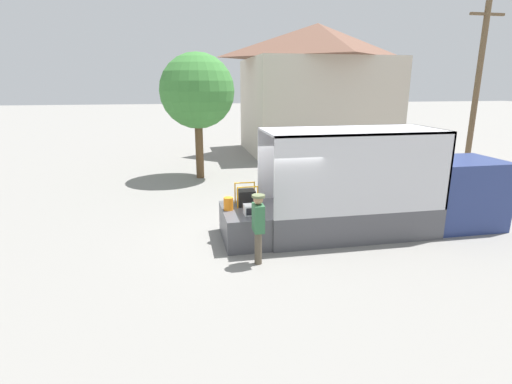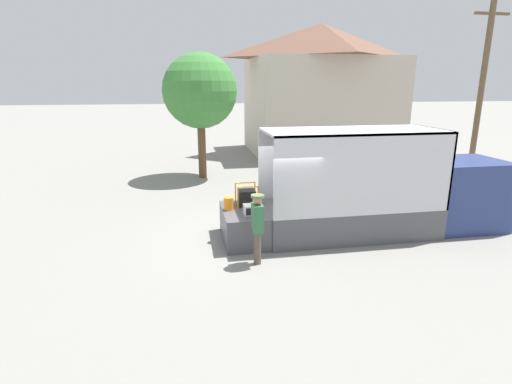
% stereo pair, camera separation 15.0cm
% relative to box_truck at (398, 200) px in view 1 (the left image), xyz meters
% --- Properties ---
extents(ground_plane, '(160.00, 160.00, 0.00)m').
position_rel_box_truck_xyz_m(ground_plane, '(-4.09, -0.00, -0.90)').
color(ground_plane, gray).
extents(box_truck, '(7.21, 2.11, 3.05)m').
position_rel_box_truck_xyz_m(box_truck, '(0.00, 0.00, 0.00)').
color(box_truck, navy).
rests_on(box_truck, ground).
extents(tailgate_deck, '(1.19, 2.01, 0.89)m').
position_rel_box_truck_xyz_m(tailgate_deck, '(-4.69, -0.00, -0.45)').
color(tailgate_deck, '#4C4C51').
rests_on(tailgate_deck, ground).
extents(microwave, '(0.44, 0.35, 0.28)m').
position_rel_box_truck_xyz_m(microwave, '(-4.54, -0.45, 0.13)').
color(microwave, white).
rests_on(microwave, tailgate_deck).
extents(portable_generator, '(0.61, 0.55, 0.62)m').
position_rel_box_truck_xyz_m(portable_generator, '(-4.53, 0.42, 0.22)').
color(portable_generator, black).
rests_on(portable_generator, tailgate_deck).
extents(orange_bucket, '(0.27, 0.27, 0.36)m').
position_rel_box_truck_xyz_m(orange_bucket, '(-5.11, 0.08, 0.17)').
color(orange_bucket, orange).
rests_on(orange_bucket, tailgate_deck).
extents(worker_person, '(0.32, 0.44, 1.75)m').
position_rel_box_truck_xyz_m(worker_person, '(-4.60, -1.59, 0.18)').
color(worker_person, brown).
rests_on(worker_person, ground).
extents(house_backdrop, '(8.74, 7.85, 7.77)m').
position_rel_box_truck_xyz_m(house_backdrop, '(2.20, 14.09, 3.06)').
color(house_backdrop, beige).
rests_on(house_backdrop, ground).
extents(utility_pole, '(1.80, 0.28, 8.03)m').
position_rel_box_truck_xyz_m(utility_pole, '(8.21, 7.43, 3.27)').
color(utility_pole, brown).
rests_on(utility_pole, ground).
extents(street_tree, '(3.33, 3.33, 5.63)m').
position_rel_box_truck_xyz_m(street_tree, '(-5.44, 8.05, 3.04)').
color(street_tree, brown).
rests_on(street_tree, ground).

